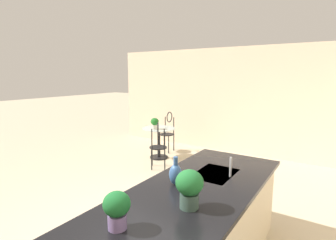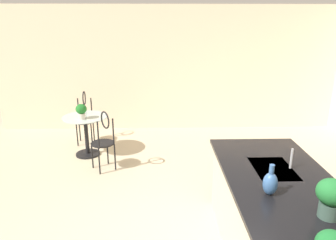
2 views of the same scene
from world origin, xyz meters
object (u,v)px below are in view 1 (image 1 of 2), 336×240
chair_near_window (168,130)px  chair_by_island (158,143)px  bistro_table (159,140)px  potted_plant_counter_far (117,208)px  vase_on_counter (176,174)px  potted_plant_on_table (155,123)px  potted_plant_counter_near (189,186)px

chair_near_window → chair_by_island: (1.27, 0.59, 0.00)m
bistro_table → potted_plant_counter_far: (3.88, 2.37, 0.63)m
chair_by_island → vase_on_counter: size_ratio=3.62×
potted_plant_on_table → potted_plant_counter_far: size_ratio=0.96×
chair_near_window → potted_plant_counter_near: bearing=35.3°
chair_near_window → potted_plant_on_table: size_ratio=3.90×
potted_plant_counter_far → potted_plant_counter_near: size_ratio=0.85×
potted_plant_on_table → bistro_table: bearing=171.8°
vase_on_counter → potted_plant_on_table: bearing=-140.7°
potted_plant_counter_near → chair_near_window: bearing=-144.7°
chair_by_island → potted_plant_counter_far: bearing=30.8°
bistro_table → potted_plant_on_table: 0.47m
potted_plant_counter_far → vase_on_counter: vase_on_counter is taller
chair_by_island → potted_plant_counter_far: 3.81m
chair_near_window → potted_plant_counter_far: (4.52, 2.53, 0.51)m
bistro_table → chair_near_window: (-0.64, -0.16, 0.13)m
chair_near_window → potted_plant_on_table: (0.78, 0.14, 0.32)m
chair_by_island → potted_plant_counter_near: (2.70, 2.22, 0.53)m
potted_plant_counter_far → chair_by_island: bearing=-149.2°
potted_plant_on_table → vase_on_counter: vase_on_counter is taller
potted_plant_on_table → vase_on_counter: (2.85, 2.33, 0.14)m
potted_plant_on_table → vase_on_counter: 3.68m
chair_near_window → potted_plant_counter_near: size_ratio=3.18×
potted_plant_counter_near → vase_on_counter: potted_plant_counter_near is taller
bistro_table → vase_on_counter: (2.98, 2.31, 0.58)m
bistro_table → chair_by_island: (0.64, 0.43, 0.13)m
chair_near_window → vase_on_counter: vase_on_counter is taller
vase_on_counter → chair_near_window: bearing=-145.8°
chair_near_window → potted_plant_on_table: 0.85m
potted_plant_on_table → potted_plant_counter_near: bearing=39.9°
potted_plant_counter_near → vase_on_counter: size_ratio=1.14×
bistro_table → vase_on_counter: size_ratio=2.78×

